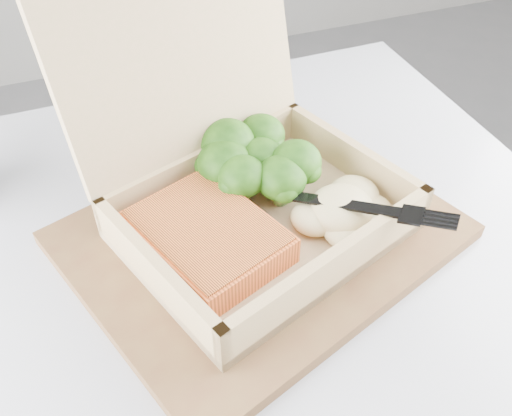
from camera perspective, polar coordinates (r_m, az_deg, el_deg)
name	(u,v)px	position (r m, az deg, el deg)	size (l,w,h in m)	color
cafe_table	(237,398)	(0.66, -1.90, -18.50)	(0.75, 0.75, 0.71)	black
serving_tray	(260,235)	(0.55, 0.41, -2.69)	(0.34, 0.27, 0.01)	brown
takeout_container	(236,165)	(0.52, -2.02, 4.29)	(0.31, 0.30, 0.23)	tan
salmon_fillet	(208,237)	(0.50, -4.86, -2.93)	(0.10, 0.13, 0.03)	orange
broccoli_pile	(261,164)	(0.56, 0.48, 4.44)	(0.13, 0.13, 0.05)	#367319
mashed_potatoes	(342,209)	(0.53, 8.55, -0.07)	(0.10, 0.09, 0.03)	#CDC385
plastic_fork	(313,196)	(0.52, 5.71, 1.17)	(0.13, 0.13, 0.02)	black
receipt	(216,139)	(0.68, -3.98, 6.86)	(0.07, 0.14, 0.00)	white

